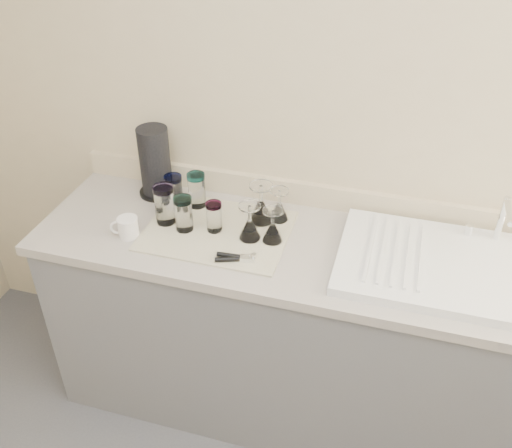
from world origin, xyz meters
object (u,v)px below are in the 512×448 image
(tumbler_cyan, at_px, (197,190))
(goblet_back_left, at_px, (261,209))
(paper_towel_roll, at_px, (155,163))
(tumbler_blue, at_px, (184,213))
(tumbler_lavender, at_px, (214,216))
(can_opener, at_px, (236,258))
(white_mug, at_px, (127,227))
(tumbler_magenta, at_px, (165,204))
(sink_unit, at_px, (456,267))
(goblet_front_right, at_px, (273,230))
(tumbler_teal, at_px, (174,191))
(goblet_front_left, at_px, (250,227))
(goblet_back_right, at_px, (279,209))

(tumbler_cyan, xyz_separation_m, goblet_back_left, (0.28, -0.03, -0.02))
(paper_towel_roll, bearing_deg, tumbler_cyan, -15.22)
(tumbler_blue, distance_m, tumbler_lavender, 0.12)
(can_opener, xyz_separation_m, white_mug, (-0.44, 0.03, 0.02))
(tumbler_magenta, height_order, tumbler_blue, tumbler_magenta)
(sink_unit, bearing_deg, goblet_front_right, -179.00)
(tumbler_teal, distance_m, goblet_front_right, 0.46)
(tumbler_lavender, distance_m, goblet_front_left, 0.15)
(tumbler_blue, bearing_deg, paper_towel_roll, 133.31)
(sink_unit, distance_m, goblet_front_left, 0.75)
(goblet_front_left, distance_m, can_opener, 0.15)
(sink_unit, height_order, can_opener, sink_unit)
(can_opener, bearing_deg, goblet_front_right, 57.77)
(tumbler_lavender, height_order, white_mug, tumbler_lavender)
(paper_towel_roll, bearing_deg, tumbler_blue, -46.69)
(tumbler_teal, xyz_separation_m, tumbler_magenta, (0.01, -0.11, 0.01))
(sink_unit, xyz_separation_m, goblet_front_left, (-0.75, -0.02, 0.04))
(goblet_front_left, bearing_deg, can_opener, -93.59)
(goblet_front_right, bearing_deg, can_opener, -122.23)
(tumbler_cyan, height_order, paper_towel_roll, paper_towel_roll)
(tumbler_teal, relative_size, white_mug, 1.21)
(tumbler_teal, xyz_separation_m, tumbler_blue, (0.10, -0.14, -0.00))
(tumbler_magenta, xyz_separation_m, tumbler_lavender, (0.20, 0.00, -0.02))
(tumbler_blue, bearing_deg, goblet_front_right, 3.95)
(tumbler_teal, height_order, tumbler_lavender, tumbler_teal)
(tumbler_lavender, height_order, goblet_front_left, goblet_front_left)
(goblet_back_left, bearing_deg, tumbler_magenta, -162.68)
(paper_towel_roll, bearing_deg, can_opener, -37.44)
(tumbler_cyan, bearing_deg, paper_towel_roll, 164.78)
(goblet_back_right, bearing_deg, tumbler_magenta, -161.48)
(tumbler_teal, xyz_separation_m, goblet_front_left, (0.36, -0.12, -0.02))
(goblet_front_left, bearing_deg, tumbler_lavender, 175.85)
(tumbler_lavender, height_order, can_opener, tumbler_lavender)
(sink_unit, relative_size, goblet_front_right, 6.01)
(goblet_front_right, bearing_deg, paper_towel_roll, 160.03)
(goblet_back_left, bearing_deg, tumbler_teal, -179.96)
(tumbler_blue, relative_size, tumbler_lavender, 1.16)
(tumbler_blue, relative_size, can_opener, 0.97)
(goblet_front_left, bearing_deg, goblet_back_left, 85.63)
(tumbler_magenta, distance_m, can_opener, 0.38)
(tumbler_cyan, height_order, tumbler_magenta, tumbler_magenta)
(goblet_back_left, height_order, goblet_front_right, goblet_back_left)
(tumbler_magenta, bearing_deg, paper_towel_roll, 121.94)
(goblet_front_right, height_order, can_opener, goblet_front_right)
(can_opener, distance_m, paper_towel_roll, 0.60)
(tumbler_lavender, relative_size, goblet_back_right, 0.91)
(tumbler_cyan, distance_m, paper_towel_roll, 0.22)
(goblet_front_right, bearing_deg, white_mug, -167.69)
(sink_unit, relative_size, tumbler_blue, 5.78)
(tumbler_cyan, xyz_separation_m, goblet_back_right, (0.35, -0.00, -0.03))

